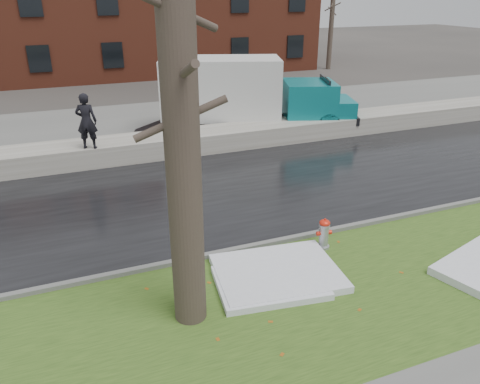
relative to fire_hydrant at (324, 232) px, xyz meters
name	(u,v)px	position (x,y,z in m)	size (l,w,h in m)	color
ground	(279,269)	(-1.37, -0.41, -0.45)	(120.00, 120.00, 0.00)	#47423D
verge	(307,300)	(-1.37, -1.66, -0.43)	(60.00, 4.50, 0.04)	#2B4517
road	(214,193)	(-1.37, 4.09, -0.44)	(60.00, 7.00, 0.03)	black
parking_lot	(154,124)	(-1.37, 12.59, -0.44)	(60.00, 9.00, 0.03)	slate
curb	(261,245)	(-1.37, 0.59, -0.38)	(60.00, 0.15, 0.14)	slate
snowbank	(178,143)	(-1.37, 8.29, -0.08)	(60.00, 1.60, 0.75)	#ABA79C
bg_tree_center	(11,30)	(-7.37, 25.59, 2.88)	(1.40, 1.62, 6.50)	brown
bg_tree_right	(331,23)	(14.63, 23.59, 2.88)	(1.40, 1.62, 6.50)	brown
fire_hydrant	(324,232)	(0.00, 0.00, 0.00)	(0.38, 0.34, 0.77)	#9C9EA3
tree	(181,123)	(-3.66, -1.28, 3.33)	(1.55, 1.84, 7.43)	brown
box_truck	(244,94)	(2.02, 9.94, 1.21)	(9.42, 4.62, 3.15)	black
worker	(86,121)	(-4.58, 7.69, 1.24)	(0.69, 0.45, 1.88)	black
snow_patch_near	(277,273)	(-1.55, -0.70, -0.33)	(2.60, 2.00, 0.16)	silver
snow_patch_far	(270,283)	(-1.85, -0.95, -0.34)	(2.20, 1.60, 0.14)	silver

